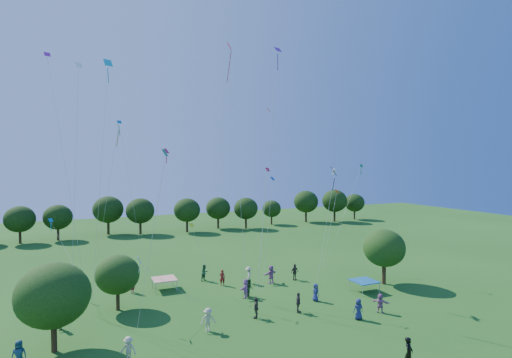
# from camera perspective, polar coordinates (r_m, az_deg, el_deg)

# --- Properties ---
(near_tree_west) EXTENTS (4.65, 4.65, 5.84)m
(near_tree_west) POSITION_cam_1_polar(r_m,az_deg,el_deg) (29.97, -26.99, -14.57)
(near_tree_west) COLOR #422B19
(near_tree_west) RESTS_ON ground
(near_tree_north) EXTENTS (3.62, 3.62, 4.64)m
(near_tree_north) POSITION_cam_1_polar(r_m,az_deg,el_deg) (36.17, -19.17, -12.76)
(near_tree_north) COLOR #422B19
(near_tree_north) RESTS_ON ground
(near_tree_east) EXTENTS (4.20, 4.20, 5.59)m
(near_tree_east) POSITION_cam_1_polar(r_m,az_deg,el_deg) (43.17, 17.85, -9.37)
(near_tree_east) COLOR #422B19
(near_tree_east) RESTS_ON ground
(treeline) EXTENTS (88.01, 8.77, 6.77)m
(treeline) POSITION_cam_1_polar(r_m,az_deg,el_deg) (72.88, -14.68, -4.32)
(treeline) COLOR #422B19
(treeline) RESTS_ON ground
(tent_red_stripe) EXTENTS (2.20, 2.20, 1.10)m
(tent_red_stripe) POSITION_cam_1_polar(r_m,az_deg,el_deg) (41.01, -12.96, -13.75)
(tent_red_stripe) COLOR red
(tent_red_stripe) RESTS_ON ground
(tent_blue) EXTENTS (2.20, 2.20, 1.10)m
(tent_blue) POSITION_cam_1_polar(r_m,az_deg,el_deg) (40.69, 15.21, -13.90)
(tent_blue) COLOR #165692
(tent_blue) RESTS_ON ground
(man_in_black) EXTENTS (0.86, 0.78, 1.94)m
(man_in_black) POSITION_cam_1_polar(r_m,az_deg,el_deg) (27.43, 20.99, -22.26)
(man_in_black) COLOR black
(man_in_black) RESTS_ON ground
(crowd_person_0) EXTENTS (0.51, 0.82, 1.57)m
(crowd_person_0) POSITION_cam_1_polar(r_m,az_deg,el_deg) (37.37, 8.51, -15.71)
(crowd_person_0) COLOR navy
(crowd_person_0) RESTS_ON ground
(crowd_person_1) EXTENTS (0.75, 0.75, 1.73)m
(crowd_person_1) POSITION_cam_1_polar(r_m,az_deg,el_deg) (38.26, -26.54, -15.37)
(crowd_person_1) COLOR maroon
(crowd_person_1) RESTS_ON ground
(crowd_person_2) EXTENTS (0.51, 0.84, 1.62)m
(crowd_person_2) POSITION_cam_1_polar(r_m,az_deg,el_deg) (38.22, -0.95, -15.24)
(crowd_person_2) COLOR #295826
(crowd_person_2) RESTS_ON ground
(crowd_person_3) EXTENTS (1.13, 0.96, 1.59)m
(crowd_person_3) POSITION_cam_1_polar(r_m,az_deg,el_deg) (27.90, -17.78, -22.17)
(crowd_person_3) COLOR #B9B694
(crowd_person_3) RESTS_ON ground
(crowd_person_4) EXTENTS (0.98, 1.03, 1.67)m
(crowd_person_4) POSITION_cam_1_polar(r_m,az_deg,el_deg) (34.53, 6.06, -17.15)
(crowd_person_4) COLOR #483C39
(crowd_person_4) RESTS_ON ground
(crowd_person_5) EXTENTS (1.84, 1.20, 1.85)m
(crowd_person_5) POSITION_cam_1_polar(r_m,az_deg,el_deg) (42.02, 2.16, -13.45)
(crowd_person_5) COLOR #A661A0
(crowd_person_5) RESTS_ON ground
(crowd_person_6) EXTENTS (0.88, 0.58, 1.64)m
(crowd_person_6) POSITION_cam_1_polar(r_m,az_deg,el_deg) (33.97, 14.42, -17.56)
(crowd_person_6) COLOR navy
(crowd_person_6) RESTS_ON ground
(crowd_person_7) EXTENTS (0.70, 0.60, 1.59)m
(crowd_person_7) POSITION_cam_1_polar(r_m,az_deg,el_deg) (41.51, -4.85, -13.85)
(crowd_person_7) COLOR maroon
(crowd_person_7) RESTS_ON ground
(crowd_person_8) EXTENTS (0.70, 0.89, 1.59)m
(crowd_person_8) POSITION_cam_1_polar(r_m,az_deg,el_deg) (34.34, -26.37, -17.53)
(crowd_person_8) COLOR #2D5B27
(crowd_person_8) RESTS_ON ground
(crowd_person_9) EXTENTS (1.16, 0.59, 1.73)m
(crowd_person_9) POSITION_cam_1_polar(r_m,az_deg,el_deg) (31.06, -6.87, -19.35)
(crowd_person_9) COLOR #B8B493
(crowd_person_9) RESTS_ON ground
(crowd_person_10) EXTENTS (1.09, 0.70, 1.71)m
(crowd_person_10) POSITION_cam_1_polar(r_m,az_deg,el_deg) (43.33, 5.54, -13.08)
(crowd_person_10) COLOR #372F2C
(crowd_person_10) RESTS_ON ground
(crowd_person_11) EXTENTS (1.29, 1.52, 1.59)m
(crowd_person_11) POSITION_cam_1_polar(r_m,az_deg,el_deg) (35.83, 17.33, -16.57)
(crowd_person_11) COLOR #9E5C90
(crowd_person_11) RESTS_ON ground
(crowd_person_12) EXTENTS (0.90, 0.58, 1.71)m
(crowd_person_12) POSITION_cam_1_polar(r_m,az_deg,el_deg) (29.66, -30.76, -20.73)
(crowd_person_12) COLOR navy
(crowd_person_12) RESTS_ON ground
(crowd_person_13) EXTENTS (0.67, 0.73, 1.64)m
(crowd_person_13) POSITION_cam_1_polar(r_m,az_deg,el_deg) (40.77, -17.17, -14.20)
(crowd_person_13) COLOR maroon
(crowd_person_13) RESTS_ON ground
(crowd_person_14) EXTENTS (0.96, 0.82, 1.72)m
(crowd_person_14) POSITION_cam_1_polar(r_m,az_deg,el_deg) (43.18, -7.35, -13.14)
(crowd_person_14) COLOR #235230
(crowd_person_14) RESTS_ON ground
(crowd_person_15) EXTENTS (0.96, 1.23, 1.72)m
(crowd_person_15) POSITION_cam_1_polar(r_m,az_deg,el_deg) (41.89, -1.09, -13.60)
(crowd_person_15) COLOR beige
(crowd_person_15) RESTS_ON ground
(crowd_person_16) EXTENTS (0.93, 1.03, 1.65)m
(crowd_person_16) POSITION_cam_1_polar(r_m,az_deg,el_deg) (33.24, 0.02, -17.93)
(crowd_person_16) COLOR #403633
(crowd_person_16) RESTS_ON ground
(crowd_person_17) EXTENTS (1.53, 1.58, 1.74)m
(crowd_person_17) POSITION_cam_1_polar(r_m,az_deg,el_deg) (37.79, -1.52, -15.35)
(crowd_person_17) COLOR #AA65AE
(crowd_person_17) RESTS_ON ground
(pirate_kite) EXTENTS (4.20, 3.24, 10.68)m
(pirate_kite) POSITION_cam_1_polar(r_m,az_deg,el_deg) (38.25, 11.04, 0.73)
(pirate_kite) COLOR black
(red_high_kite) EXTENTS (1.23, 6.99, 22.71)m
(red_high_kite) POSITION_cam_1_polar(r_m,az_deg,el_deg) (38.82, -3.48, 13.08)
(red_high_kite) COLOR red
(small_kite_0) EXTENTS (1.98, 2.67, 12.41)m
(small_kite_0) POSITION_cam_1_polar(r_m,az_deg,el_deg) (39.22, -13.16, 0.68)
(small_kite_0) COLOR #F20E4E
(small_kite_1) EXTENTS (4.96, 4.42, 7.98)m
(small_kite_1) POSITION_cam_1_polar(r_m,az_deg,el_deg) (47.05, 11.16, -3.32)
(small_kite_1) COLOR #FF2C0D
(small_kite_2) EXTENTS (2.11, 0.60, 5.34)m
(small_kite_2) POSITION_cam_1_polar(r_m,az_deg,el_deg) (38.63, -8.79, -7.71)
(small_kite_2) COLOR #D1EE15
(small_kite_3) EXTENTS (2.20, 0.61, 11.92)m
(small_kite_3) POSITION_cam_1_polar(r_m,az_deg,el_deg) (27.24, -13.62, -1.29)
(small_kite_3) COLOR #198C4E
(small_kite_4) EXTENTS (3.47, 7.76, 5.74)m
(small_kite_4) POSITION_cam_1_polar(r_m,az_deg,el_deg) (41.55, -26.39, -7.35)
(small_kite_4) COLOR #1276B5
(small_kite_5) EXTENTS (2.81, 0.48, 19.71)m
(small_kite_5) POSITION_cam_1_polar(r_m,az_deg,el_deg) (35.49, -26.27, 6.24)
(small_kite_5) COLOR #AA1CA7
(small_kite_6) EXTENTS (1.05, 3.11, 18.03)m
(small_kite_6) POSITION_cam_1_polar(r_m,az_deg,el_deg) (29.82, -24.30, 4.83)
(small_kite_6) COLOR white
(small_kite_7) EXTENTS (2.33, 1.90, 15.30)m
(small_kite_7) POSITION_cam_1_polar(r_m,az_deg,el_deg) (41.98, -18.13, 2.41)
(small_kite_7) COLOR #0B70AF
(small_kite_8) EXTENTS (1.62, 1.01, 10.61)m
(small_kite_8) POSITION_cam_1_polar(r_m,az_deg,el_deg) (35.76, 1.30, -3.01)
(small_kite_8) COLOR red
(small_kite_9) EXTENTS (0.53, 2.67, 15.49)m
(small_kite_9) POSITION_cam_1_polar(r_m,az_deg,el_deg) (32.92, 1.37, 1.57)
(small_kite_9) COLOR #F8250D
(small_kite_10) EXTENTS (2.06, 3.57, 13.93)m
(small_kite_10) POSITION_cam_1_polar(r_m,az_deg,el_deg) (31.70, -20.01, 0.97)
(small_kite_10) COLOR orange
(small_kite_11) EXTENTS (5.61, 1.05, 10.90)m
(small_kite_11) POSITION_cam_1_polar(r_m,az_deg,el_deg) (44.43, 13.55, -1.91)
(small_kite_11) COLOR #157739
(small_kite_12) EXTENTS (1.78, 1.28, 9.79)m
(small_kite_12) POSITION_cam_1_polar(r_m,az_deg,el_deg) (35.68, 2.02, -3.69)
(small_kite_12) COLOR #1247B8
(small_kite_13) EXTENTS (1.37, 2.23, 20.54)m
(small_kite_13) POSITION_cam_1_polar(r_m,az_deg,el_deg) (33.74, 2.45, 10.22)
(small_kite_13) COLOR #6F1BA7
(small_kite_14) EXTENTS (4.50, 0.62, 3.96)m
(small_kite_14) POSITION_cam_1_polar(r_m,az_deg,el_deg) (31.99, -15.59, -11.81)
(small_kite_14) COLOR silver
(small_kite_15) EXTENTS (1.78, 0.72, 19.17)m
(small_kite_15) POSITION_cam_1_polar(r_m,az_deg,el_deg) (33.98, -20.76, 9.20)
(small_kite_15) COLOR #0DACCB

